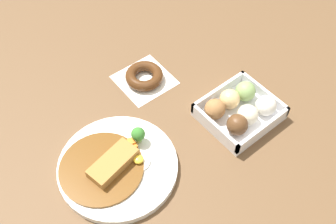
{
  "coord_description": "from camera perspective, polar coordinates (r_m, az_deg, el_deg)",
  "views": [
    {
      "loc": [
        0.34,
        0.4,
        0.83
      ],
      "look_at": [
        -0.05,
        -0.08,
        0.03
      ],
      "focal_mm": 43.49,
      "sensor_mm": 36.0,
      "label": 1
    }
  ],
  "objects": [
    {
      "name": "ground_plane",
      "position": [
        0.98,
        0.82,
        -5.24
      ],
      "size": [
        1.6,
        1.6,
        0.0
      ],
      "primitive_type": "plane",
      "color": "brown"
    },
    {
      "name": "curry_plate",
      "position": [
        0.95,
        -7.25,
        -7.46
      ],
      "size": [
        0.28,
        0.28,
        0.06
      ],
      "color": "white",
      "rests_on": "ground_plane"
    },
    {
      "name": "donut_box",
      "position": [
        1.03,
        10.03,
        0.33
      ],
      "size": [
        0.18,
        0.16,
        0.06
      ],
      "color": "white",
      "rests_on": "ground_plane"
    },
    {
      "name": "chocolate_ring_donut",
      "position": [
        1.11,
        -3.35,
        5.01
      ],
      "size": [
        0.14,
        0.14,
        0.03
      ],
      "color": "white",
      "rests_on": "ground_plane"
    }
  ]
}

